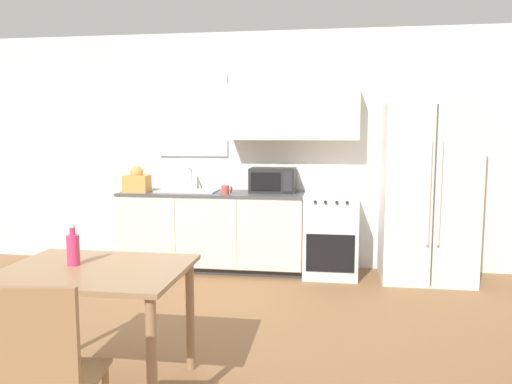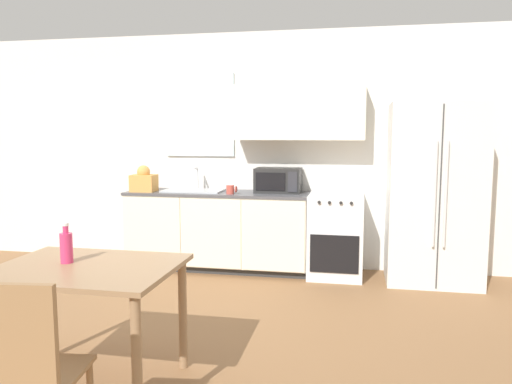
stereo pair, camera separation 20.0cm
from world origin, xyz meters
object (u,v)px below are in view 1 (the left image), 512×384
oven_range (330,234)px  refrigerator (428,193)px  drink_bottle (73,249)px  dining_chair_near (45,369)px  coffee_mug (226,190)px  microwave (273,180)px  dining_table (95,286)px

oven_range → refrigerator: 1.11m
refrigerator → drink_bottle: 3.68m
refrigerator → dining_chair_near: (-2.22, -3.50, -0.39)m
coffee_mug → oven_range: bearing=7.1°
oven_range → microwave: 0.88m
drink_bottle → dining_chair_near: bearing=-69.6°
oven_range → dining_chair_near: 3.73m
coffee_mug → refrigerator: bearing=3.1°
drink_bottle → oven_range: bearing=60.3°
refrigerator → drink_bottle: (-2.53, -2.66, -0.06)m
oven_range → dining_table: size_ratio=0.84×
oven_range → drink_bottle: size_ratio=3.63×
microwave → coffee_mug: bearing=-152.6°
drink_bottle → dining_table: bearing=-15.3°
oven_range → coffee_mug: coffee_mug is taller
microwave → dining_table: bearing=-104.4°
coffee_mug → drink_bottle: drink_bottle is taller
dining_table → drink_bottle: 0.27m
dining_chair_near → oven_range: bearing=63.4°
refrigerator → dining_chair_near: size_ratio=2.00×
refrigerator → dining_chair_near: bearing=-122.5°
refrigerator → microwave: (-1.65, 0.14, 0.10)m
drink_bottle → refrigerator: bearing=46.4°
coffee_mug → dining_table: bearing=-95.4°
coffee_mug → dining_chair_near: coffee_mug is taller
refrigerator → drink_bottle: bearing=-133.6°
drink_bottle → microwave: bearing=72.5°
refrigerator → coffee_mug: bearing=-176.9°
oven_range → coffee_mug: 1.25m
microwave → dining_table: (-0.73, -2.84, -0.38)m
refrigerator → dining_table: size_ratio=1.74×
microwave → refrigerator: bearing=-4.7°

